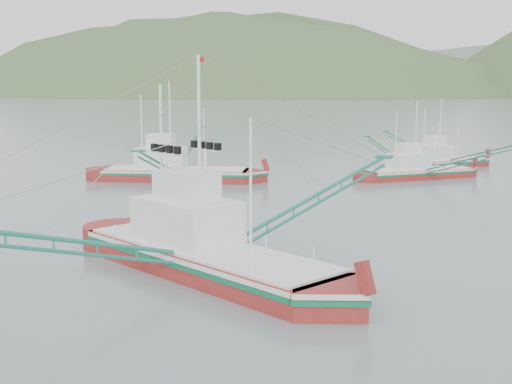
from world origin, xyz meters
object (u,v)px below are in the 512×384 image
at_px(main_boat, 205,227).
at_px(bg_boat_far, 418,161).
at_px(bg_boat_extra, 441,152).
at_px(bg_boat_left, 174,160).

xyz_separation_m(main_boat, bg_boat_far, (3.48, 40.71, -0.71)).
distance_m(bg_boat_far, bg_boat_extra, 9.69).
relative_size(main_boat, bg_boat_extra, 1.61).
bearing_deg(bg_boat_far, bg_boat_left, 162.86).
bearing_deg(bg_boat_left, main_boat, -74.07).
height_order(main_boat, bg_boat_left, main_boat).
height_order(main_boat, bg_boat_extra, main_boat).
relative_size(bg_boat_left, bg_boat_extra, 1.43).
xyz_separation_m(main_boat, bg_boat_extra, (4.37, 50.37, -0.72)).
bearing_deg(bg_boat_left, bg_boat_extra, 25.62).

